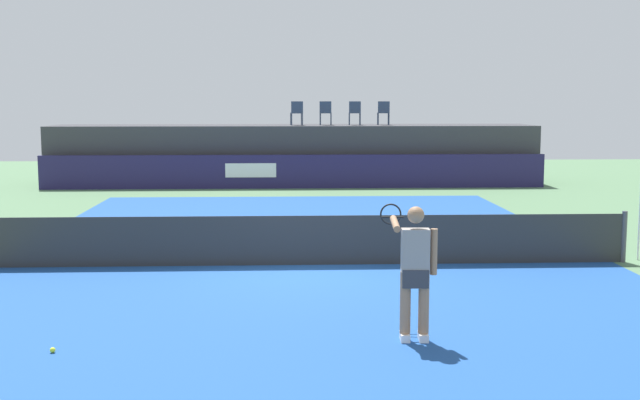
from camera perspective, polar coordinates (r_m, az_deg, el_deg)
ground_plane at (r=18.32m, az=-1.38°, el=-2.73°), size 48.00×48.00×0.00m
court_inner at (r=15.38m, az=-1.14°, el=-4.62°), size 12.00×22.00×0.00m
sponsor_wall at (r=28.66m, az=-1.83°, el=2.03°), size 18.00×0.22×1.20m
spectator_platform at (r=30.42m, az=-1.86°, el=3.27°), size 18.00×2.80×2.20m
spectator_chair_far_left at (r=30.11m, az=-1.66°, el=6.26°), size 0.48×0.48×0.89m
spectator_chair_left at (r=30.30m, az=0.40°, el=6.27°), size 0.48×0.48×0.89m
spectator_chair_center at (r=30.41m, az=2.48°, el=6.27°), size 0.46×0.46×0.89m
spectator_chair_right at (r=30.63m, az=4.53°, el=6.26°), size 0.46×0.46×0.89m
tennis_net at (r=15.29m, az=-1.15°, el=-2.88°), size 12.40×0.02×0.95m
net_post_far at (r=16.63m, az=20.76°, el=-2.45°), size 0.10×0.10×1.00m
tennis_player at (r=10.52m, az=6.71°, el=-4.82°), size 0.64×1.15×1.77m
tennis_ball at (r=10.68m, az=-18.44°, el=-10.06°), size 0.07×0.07×0.07m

